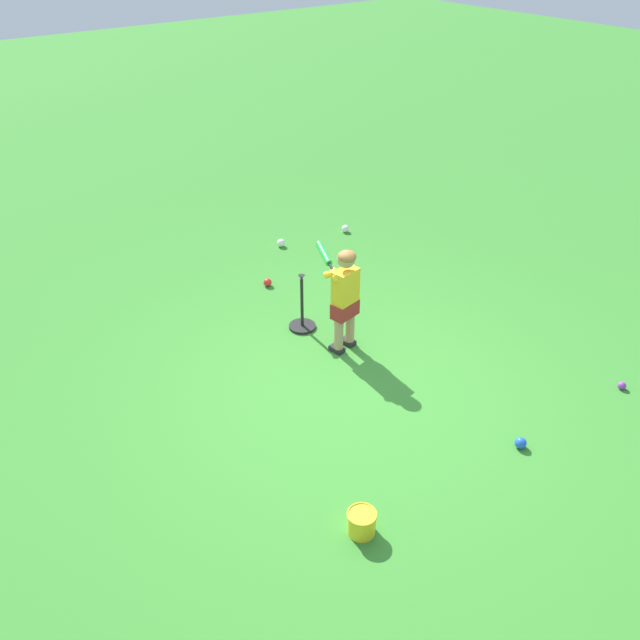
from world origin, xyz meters
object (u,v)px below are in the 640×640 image
at_px(play_ball_far_left, 268,282).
at_px(play_ball_far_right, 622,385).
at_px(toy_bucket, 362,522).
at_px(play_ball_by_bucket, 521,443).
at_px(play_ball_center_lawn, 281,243).
at_px(play_ball_behind_batter, 345,229).
at_px(batting_tee, 302,319).
at_px(child_batter, 344,290).

bearing_deg(play_ball_far_left, play_ball_far_right, -156.77).
bearing_deg(toy_bucket, play_ball_by_bucket, -94.74).
height_order(play_ball_center_lawn, toy_bucket, toy_bucket).
xyz_separation_m(play_ball_far_left, play_ball_far_right, (-3.54, -1.52, -0.01)).
height_order(play_ball_far_left, play_ball_behind_batter, play_ball_behind_batter).
height_order(play_ball_far_left, play_ball_center_lawn, play_ball_center_lawn).
bearing_deg(play_ball_center_lawn, batting_tee, 152.17).
relative_size(child_batter, play_ball_far_left, 11.40).
xyz_separation_m(child_batter, play_ball_far_left, (1.48, -0.09, -0.60)).
xyz_separation_m(child_batter, play_ball_by_bucket, (-1.99, -0.25, -0.60)).
relative_size(play_ball_behind_batter, toy_bucket, 0.45).
xyz_separation_m(play_ball_by_bucket, play_ball_center_lawn, (4.22, -0.54, 0.00)).
xyz_separation_m(play_ball_far_left, batting_tee, (-0.95, 0.20, 0.06)).
xyz_separation_m(play_ball_far_left, play_ball_center_lawn, (0.75, -0.70, 0.00)).
distance_m(play_ball_far_left, play_ball_far_right, 3.85).
distance_m(play_ball_far_right, batting_tee, 3.11).
distance_m(play_ball_far_left, play_ball_by_bucket, 3.48).
xyz_separation_m(play_ball_center_lawn, toy_bucket, (-4.09, 2.12, 0.05)).
relative_size(play_ball_center_lawn, toy_bucket, 0.47).
height_order(play_ball_by_bucket, play_ball_far_right, play_ball_by_bucket).
bearing_deg(play_ball_far_left, child_batter, 176.67).
distance_m(play_ball_center_lawn, play_ball_far_right, 4.37).
bearing_deg(play_ball_by_bucket, play_ball_far_left, 2.73).
bearing_deg(batting_tee, play_ball_behind_batter, -49.87).
relative_size(play_ball_far_left, play_ball_by_bucket, 0.98).
height_order(child_batter, play_ball_far_left, child_batter).
height_order(play_ball_behind_batter, play_ball_far_right, play_ball_behind_batter).
bearing_deg(play_ball_behind_batter, play_ball_by_bucket, 160.15).
bearing_deg(play_ball_behind_batter, batting_tee, 130.13).
distance_m(play_ball_far_left, toy_bucket, 3.63).
distance_m(play_ball_far_left, batting_tee, 0.97).
bearing_deg(toy_bucket, play_ball_center_lawn, -27.39).
bearing_deg(play_ball_far_right, play_ball_by_bucket, 87.07).
bearing_deg(child_batter, toy_bucket, 144.44).
distance_m(batting_tee, toy_bucket, 2.68).
bearing_deg(play_ball_behind_batter, play_ball_center_lawn, 80.15).
bearing_deg(play_ball_by_bucket, play_ball_far_right, -92.93).
relative_size(batting_tee, toy_bucket, 2.87).
bearing_deg(play_ball_far_right, toy_bucket, 86.09).
distance_m(play_ball_by_bucket, play_ball_behind_batter, 4.32).
bearing_deg(play_ball_center_lawn, play_ball_far_right, -169.22).
distance_m(child_batter, toy_bucket, 2.36).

